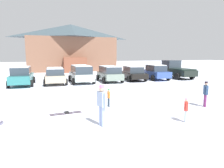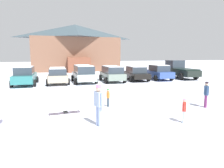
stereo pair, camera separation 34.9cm
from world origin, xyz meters
TOP-DOWN VIEW (x-y plane):
  - ground at (0.00, 0.00)m, footprint 160.00×160.00m
  - ski_lodge at (0.56, 32.51)m, footprint 15.58×10.52m
  - parked_teal_hatchback at (-6.30, 15.27)m, footprint 2.21×4.52m
  - parked_beige_suv at (-3.30, 15.20)m, footprint 2.24×4.05m
  - parked_silver_wagon at (-0.71, 15.42)m, footprint 2.24×4.62m
  - parked_grey_wagon at (2.28, 15.12)m, footprint 2.26×4.16m
  - parked_black_sedan at (5.19, 15.59)m, footprint 2.46×4.90m
  - parked_blue_hatchback at (7.97, 15.39)m, footprint 2.36×4.61m
  - pickup_truck at (11.10, 15.94)m, footprint 2.37×5.38m
  - skier_child_in_orange_jacket at (-0.97, 5.29)m, footprint 0.16×0.37m
  - skier_child_in_red_jacket at (1.35, 1.78)m, footprint 0.27×0.33m
  - skier_teen_in_navy_coat at (4.07, 3.56)m, footprint 0.35×0.45m
  - skier_adult_in_blue_parka at (-2.15, 2.46)m, footprint 0.35×0.59m
  - pair_of_skis at (-3.35, 4.69)m, footprint 1.54×0.40m

SIDE VIEW (x-z plane):
  - ground at x=0.00m, z-range 0.00..0.00m
  - pair_of_skis at x=-3.35m, z-range -0.02..0.06m
  - skier_child_in_orange_jacket at x=-0.97m, z-range 0.06..1.05m
  - skier_child_in_red_jacket at x=1.35m, z-range 0.07..1.12m
  - skier_teen_in_navy_coat at x=4.07m, z-range 0.09..1.50m
  - parked_black_sedan at x=5.19m, z-range 0.01..1.59m
  - parked_blue_hatchback at x=7.97m, z-range 0.00..1.71m
  - parked_beige_suv at x=-3.30m, z-range 0.07..1.66m
  - parked_teal_hatchback at x=-6.30m, z-range 0.00..1.76m
  - parked_grey_wagon at x=2.28m, z-range 0.07..1.73m
  - skier_adult_in_blue_parka at x=-2.15m, z-range 0.11..1.78m
  - parked_silver_wagon at x=-0.71m, z-range 0.06..1.84m
  - pickup_truck at x=11.10m, z-range -0.08..2.07m
  - ski_lodge at x=0.56m, z-range 0.05..8.32m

